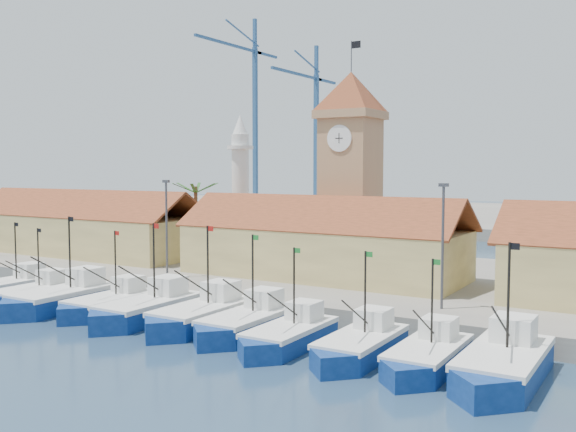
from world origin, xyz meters
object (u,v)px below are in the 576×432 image
Objects in this scene: boat_5 at (200,317)px; minaret at (240,185)px; clock_tower at (351,165)px; boat_0 at (8,288)px.

minaret is at bearing 119.37° from boat_5.
boat_5 is 0.46× the size of clock_tower.
boat_5 is at bearing -0.18° from boat_0.
minaret is (8.29, 24.61, 9.00)m from boat_0.
boat_0 is at bearing -108.62° from minaret.
boat_5 reaches higher than boat_0.
boat_0 is at bearing 179.82° from boat_5.
boat_5 is 25.29m from clock_tower.
clock_tower is 15.30m from minaret.
clock_tower is at bearing 44.14° from boat_0.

